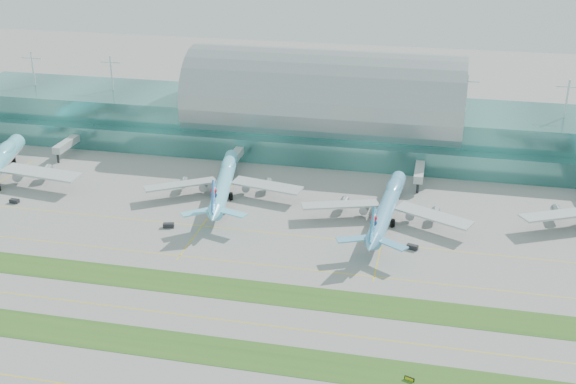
% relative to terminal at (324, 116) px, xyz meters
% --- Properties ---
extents(ground, '(700.00, 700.00, 0.00)m').
position_rel_terminal_xyz_m(ground, '(-0.01, -128.79, -14.23)').
color(ground, gray).
rests_on(ground, ground).
extents(terminal, '(340.00, 69.10, 36.00)m').
position_rel_terminal_xyz_m(terminal, '(0.00, 0.00, 0.00)').
color(terminal, '#3D7A75').
rests_on(terminal, ground).
extents(grass_strip_near, '(420.00, 12.00, 0.08)m').
position_rel_terminal_xyz_m(grass_strip_near, '(-0.01, -156.79, -14.19)').
color(grass_strip_near, '#2D591E').
rests_on(grass_strip_near, ground).
extents(grass_strip_far, '(420.00, 12.00, 0.08)m').
position_rel_terminal_xyz_m(grass_strip_far, '(-0.01, -126.79, -14.19)').
color(grass_strip_far, '#2D591E').
rests_on(grass_strip_far, ground).
extents(taxiline_b, '(420.00, 0.35, 0.01)m').
position_rel_terminal_xyz_m(taxiline_b, '(-0.01, -142.79, -14.22)').
color(taxiline_b, yellow).
rests_on(taxiline_b, ground).
extents(taxiline_c, '(420.00, 0.35, 0.01)m').
position_rel_terminal_xyz_m(taxiline_c, '(-0.01, -110.79, -14.22)').
color(taxiline_c, yellow).
rests_on(taxiline_c, ground).
extents(taxiline_d, '(420.00, 0.35, 0.01)m').
position_rel_terminal_xyz_m(taxiline_d, '(-0.01, -88.79, -14.22)').
color(taxiline_d, yellow).
rests_on(taxiline_d, ground).
extents(airliner_b, '(59.03, 67.80, 18.76)m').
position_rel_terminal_xyz_m(airliner_b, '(-27.24, -61.65, -8.44)').
color(airliner_b, '#71DAF9').
rests_on(airliner_b, ground).
extents(airliner_c, '(59.95, 68.21, 18.76)m').
position_rel_terminal_xyz_m(airliner_c, '(34.73, -71.00, -8.44)').
color(airliner_c, '#62ADD8').
rests_on(airliner_c, ground).
extents(gse_b, '(3.44, 2.03, 1.46)m').
position_rel_terminal_xyz_m(gse_b, '(-101.25, -85.06, -13.50)').
color(gse_b, black).
rests_on(gse_b, ground).
extents(gse_c, '(4.05, 2.63, 1.57)m').
position_rel_terminal_xyz_m(gse_c, '(-38.02, -92.26, -13.44)').
color(gse_c, black).
rests_on(gse_c, ground).
extents(gse_d, '(4.12, 2.91, 1.63)m').
position_rel_terminal_xyz_m(gse_d, '(-24.22, -78.11, -13.41)').
color(gse_d, black).
rests_on(gse_d, ground).
extents(gse_e, '(3.42, 1.90, 1.22)m').
position_rel_terminal_xyz_m(gse_e, '(33.26, -73.82, -13.62)').
color(gse_e, '#CF9A0C').
rests_on(gse_e, ground).
extents(gse_f, '(3.92, 2.54, 1.60)m').
position_rel_terminal_xyz_m(gse_f, '(44.86, -90.50, -13.43)').
color(gse_f, black).
rests_on(gse_f, ground).
extents(taxiway_sign_east, '(2.47, 1.09, 1.07)m').
position_rel_terminal_xyz_m(taxiway_sign_east, '(48.13, -158.14, -13.70)').
color(taxiway_sign_east, black).
rests_on(taxiway_sign_east, ground).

